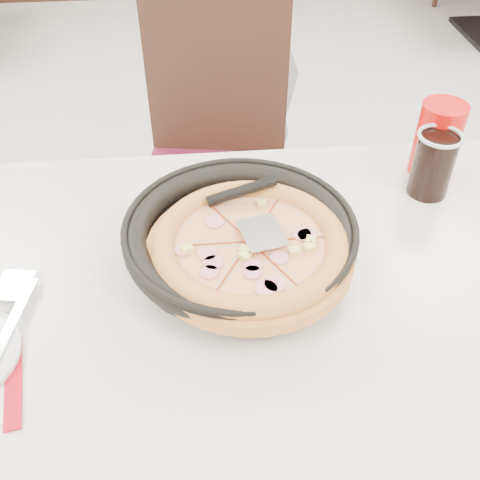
{
  "coord_description": "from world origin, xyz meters",
  "views": [
    {
      "loc": [
        0.0,
        -0.95,
        1.46
      ],
      "look_at": [
        0.07,
        -0.22,
        0.8
      ],
      "focal_mm": 42.0,
      "sensor_mm": 36.0,
      "label": 1
    }
  ],
  "objects": [
    {
      "name": "red_cup",
      "position": [
        0.51,
        0.03,
        0.83
      ],
      "size": [
        0.1,
        0.1,
        0.16
      ],
      "primitive_type": "cylinder",
      "rotation": [
        0.0,
        0.0,
        0.04
      ],
      "color": "red",
      "rests_on": "main_table"
    },
    {
      "name": "chair_far",
      "position": [
        0.04,
        0.42,
        0.47
      ],
      "size": [
        0.48,
        0.48,
        0.95
      ],
      "primitive_type": null,
      "rotation": [
        0.0,
        0.0,
        2.98
      ],
      "color": "black",
      "rests_on": "floor"
    },
    {
      "name": "cola_glass",
      "position": [
        0.48,
        -0.04,
        0.81
      ],
      "size": [
        0.08,
        0.08,
        0.13
      ],
      "primitive_type": "cylinder",
      "rotation": [
        0.0,
        0.0,
        0.04
      ],
      "color": "black",
      "rests_on": "main_table"
    },
    {
      "name": "pizza_server",
      "position": [
        0.1,
        -0.25,
        0.84
      ],
      "size": [
        0.08,
        0.1,
        0.0
      ],
      "primitive_type": "cube",
      "rotation": [
        0.0,
        0.0,
        0.22
      ],
      "color": "white",
      "rests_on": "pizza"
    },
    {
      "name": "fork",
      "position": [
        -0.3,
        -0.34,
        0.77
      ],
      "size": [
        0.05,
        0.18,
        0.0
      ],
      "primitive_type": "cube",
      "rotation": [
        0.0,
        0.0,
        -0.17
      ],
      "color": "white",
      "rests_on": "side_plate"
    },
    {
      "name": "diner_person",
      "position": [
        0.13,
        0.89,
        0.81
      ],
      "size": [
        0.69,
        0.58,
        1.61
      ],
      "primitive_type": "imported",
      "rotation": [
        0.0,
        0.0,
        3.54
      ],
      "color": "#A7A7AC",
      "rests_on": "floor"
    },
    {
      "name": "pizza_pan",
      "position": [
        0.07,
        -0.22,
        0.79
      ],
      "size": [
        0.4,
        0.4,
        0.01
      ],
      "primitive_type": "cylinder",
      "rotation": [
        0.0,
        0.0,
        0.04
      ],
      "color": "black",
      "rests_on": "trivet"
    },
    {
      "name": "trivet",
      "position": [
        0.07,
        -0.26,
        0.77
      ],
      "size": [
        0.13,
        0.13,
        0.04
      ],
      "primitive_type": "cylinder",
      "rotation": [
        0.0,
        0.0,
        0.04
      ],
      "color": "black",
      "rests_on": "main_table"
    },
    {
      "name": "floor",
      "position": [
        0.0,
        0.0,
        0.0
      ],
      "size": [
        7.0,
        7.0,
        0.0
      ],
      "primitive_type": "plane",
      "color": "#B1B1AC",
      "rests_on": "ground"
    },
    {
      "name": "pizza",
      "position": [
        0.08,
        -0.26,
        0.81
      ],
      "size": [
        0.37,
        0.37,
        0.02
      ],
      "primitive_type": "cylinder",
      "rotation": [
        0.0,
        0.0,
        0.04
      ],
      "color": "gold",
      "rests_on": "pizza_pan"
    },
    {
      "name": "main_table",
      "position": [
        0.07,
        -0.25,
        0.38
      ],
      "size": [
        1.23,
        0.85,
        0.75
      ],
      "primitive_type": null,
      "rotation": [
        0.0,
        0.0,
        0.04
      ],
      "color": "silver",
      "rests_on": "floor"
    }
  ]
}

